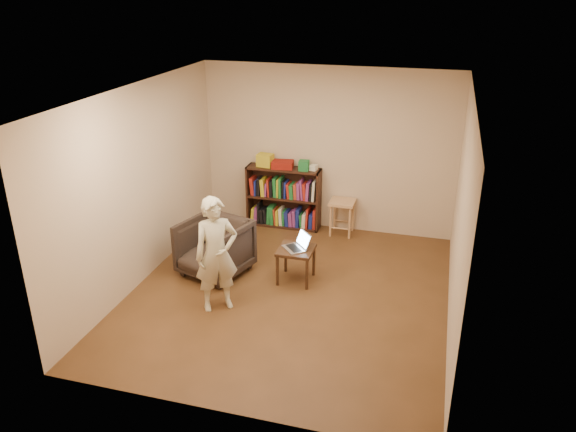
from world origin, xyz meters
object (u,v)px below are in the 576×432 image
(armchair, at_px, (215,248))
(person, at_px, (216,255))
(side_table, at_px, (296,254))
(bookshelf, at_px, (284,200))
(stool, at_px, (342,207))
(laptop, at_px, (298,245))

(armchair, height_order, person, person)
(armchair, height_order, side_table, armchair)
(armchair, distance_m, side_table, 1.13)
(bookshelf, xyz_separation_m, stool, (0.98, -0.06, 0.01))
(stool, bearing_deg, bookshelf, 176.25)
(stool, relative_size, side_table, 1.18)
(stool, relative_size, laptop, 1.31)
(bookshelf, height_order, side_table, bookshelf)
(stool, bearing_deg, armchair, -129.14)
(armchair, distance_m, laptop, 1.16)
(person, bearing_deg, stool, 31.21)
(stool, xyz_separation_m, armchair, (-1.44, -1.77, -0.07))
(side_table, distance_m, person, 1.22)
(side_table, bearing_deg, person, -129.48)
(stool, height_order, laptop, laptop)
(bookshelf, height_order, stool, bookshelf)
(armchair, relative_size, side_table, 1.79)
(side_table, distance_m, laptop, 0.14)
(person, bearing_deg, bookshelf, 51.85)
(side_table, bearing_deg, laptop, 45.05)
(stool, height_order, person, person)
(bookshelf, height_order, person, person)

